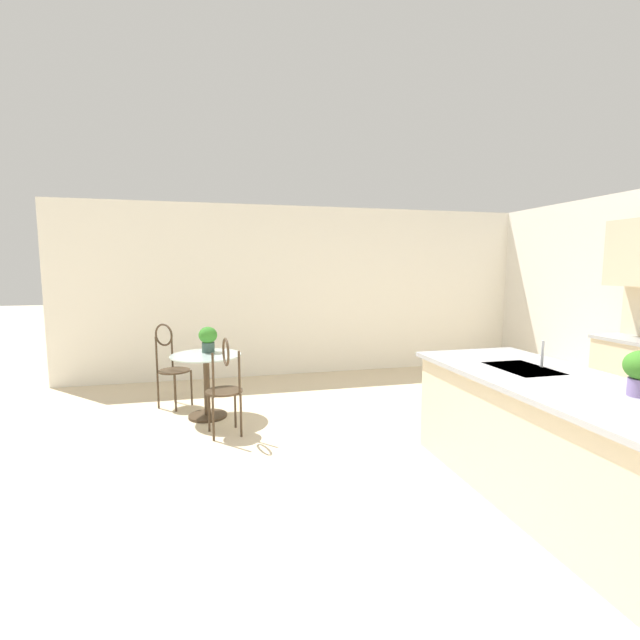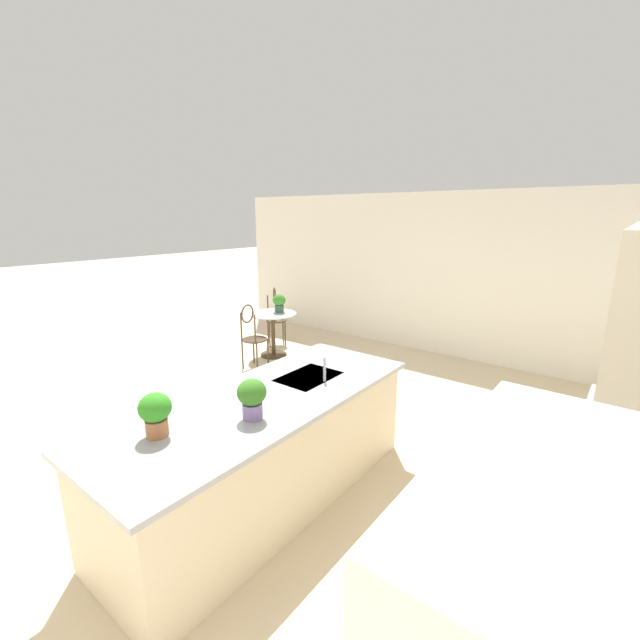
# 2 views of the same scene
# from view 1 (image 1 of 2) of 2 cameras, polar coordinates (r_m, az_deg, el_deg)

# --- Properties ---
(ground_plane) EXTENTS (40.00, 40.00, 0.00)m
(ground_plane) POSITION_cam_1_polar(r_m,az_deg,el_deg) (3.61, 15.33, -22.11)
(ground_plane) COLOR beige
(wall_left_window) EXTENTS (0.12, 7.80, 2.70)m
(wall_left_window) POSITION_cam_1_polar(r_m,az_deg,el_deg) (7.19, -1.16, 3.78)
(wall_left_window) COLOR silver
(wall_left_window) RESTS_ON ground
(kitchen_island) EXTENTS (2.80, 1.06, 0.92)m
(kitchen_island) POSITION_cam_1_polar(r_m,az_deg,el_deg) (3.68, 29.99, -14.29)
(kitchen_island) COLOR beige
(kitchen_island) RESTS_ON ground
(bistro_table) EXTENTS (0.80, 0.80, 0.74)m
(bistro_table) POSITION_cam_1_polar(r_m,az_deg,el_deg) (5.27, -14.51, -7.50)
(bistro_table) COLOR #3D2D1E
(bistro_table) RESTS_ON ground
(chair_near_window) EXTENTS (0.51, 0.43, 1.04)m
(chair_near_window) POSITION_cam_1_polar(r_m,az_deg,el_deg) (4.62, -12.26, -7.87)
(chair_near_window) COLOR #3D2D1E
(chair_near_window) RESTS_ON ground
(chair_by_island) EXTENTS (0.53, 0.53, 1.04)m
(chair_by_island) POSITION_cam_1_polar(r_m,az_deg,el_deg) (5.78, -18.87, -5.11)
(chair_by_island) COLOR #3D2D1E
(chair_by_island) RESTS_ON ground
(sink_faucet) EXTENTS (0.02, 0.02, 0.22)m
(sink_faucet) POSITION_cam_1_polar(r_m,az_deg,el_deg) (4.04, 26.92, -3.93)
(sink_faucet) COLOR #B2B5BA
(sink_faucet) RESTS_ON kitchen_island
(potted_plant_on_table) EXTENTS (0.21, 0.21, 0.30)m
(potted_plant_on_table) POSITION_cam_1_polar(r_m,az_deg,el_deg) (5.32, -14.35, -2.25)
(potted_plant_on_table) COLOR #385147
(potted_plant_on_table) RESTS_ON bistro_table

